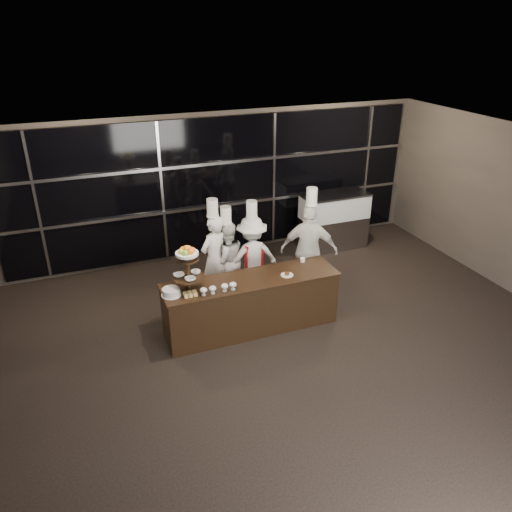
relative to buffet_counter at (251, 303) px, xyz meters
name	(u,v)px	position (x,y,z in m)	size (l,w,h in m)	color
room	(340,301)	(0.44, -1.94, 1.03)	(10.00, 10.00, 10.00)	black
window_wall	(220,186)	(0.44, 2.99, 1.04)	(8.60, 0.10, 2.80)	black
buffet_counter	(251,303)	(0.00, 0.00, 0.00)	(2.84, 0.74, 0.92)	black
display_stand	(188,265)	(-1.00, 0.00, 0.87)	(0.48, 0.48, 0.74)	black
compotes	(218,287)	(-0.60, -0.22, 0.54)	(0.57, 0.11, 0.12)	silver
layer_cake	(171,292)	(-1.29, -0.05, 0.51)	(0.30, 0.30, 0.11)	white
pastry_squares	(190,294)	(-1.03, -0.17, 0.48)	(0.20, 0.13, 0.05)	#F6D078
small_plate	(287,275)	(0.58, -0.10, 0.47)	(0.20, 0.20, 0.05)	white
chef_cup	(303,260)	(1.02, 0.25, 0.49)	(0.08, 0.08, 0.07)	white
display_case	(334,218)	(2.82, 2.36, 0.22)	(1.47, 0.64, 1.24)	#A5A5AA
chef_a	(214,257)	(-0.26, 1.15, 0.37)	(0.70, 0.61, 1.90)	white
chef_b	(227,259)	(-0.01, 1.20, 0.26)	(0.73, 0.59, 1.72)	white
chef_c	(252,256)	(0.42, 1.06, 0.30)	(0.99, 0.58, 1.82)	white
chef_d	(309,250)	(1.37, 0.70, 0.42)	(1.10, 0.86, 2.04)	white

